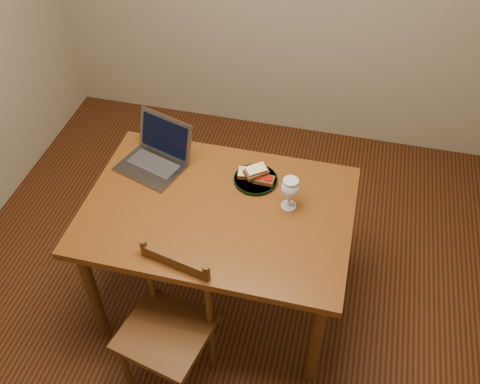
% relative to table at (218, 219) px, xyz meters
% --- Properties ---
extents(floor, '(3.20, 3.20, 0.02)m').
position_rel_table_xyz_m(floor, '(-0.02, 0.04, -0.66)').
color(floor, black).
rests_on(floor, ground).
extents(table, '(1.30, 0.90, 0.74)m').
position_rel_table_xyz_m(table, '(0.00, 0.00, 0.00)').
color(table, '#4F260D').
rests_on(table, floor).
extents(chair, '(0.46, 0.45, 0.42)m').
position_rel_table_xyz_m(chair, '(-0.12, -0.50, -0.20)').
color(chair, '#371E0B').
rests_on(chair, floor).
extents(plate, '(0.22, 0.22, 0.02)m').
position_rel_table_xyz_m(plate, '(0.14, 0.22, 0.10)').
color(plate, black).
rests_on(plate, table).
extents(sandwich_cheese, '(0.12, 0.08, 0.03)m').
position_rel_table_xyz_m(sandwich_cheese, '(0.10, 0.24, 0.12)').
color(sandwich_cheese, '#381E0C').
rests_on(sandwich_cheese, plate).
extents(sandwich_tomato, '(0.11, 0.07, 0.03)m').
position_rel_table_xyz_m(sandwich_tomato, '(0.18, 0.21, 0.12)').
color(sandwich_tomato, '#381E0C').
rests_on(sandwich_tomato, plate).
extents(sandwich_top, '(0.13, 0.13, 0.04)m').
position_rel_table_xyz_m(sandwich_top, '(0.14, 0.23, 0.15)').
color(sandwich_top, '#381E0C').
rests_on(sandwich_top, plate).
extents(milk_glass, '(0.09, 0.09, 0.18)m').
position_rel_table_xyz_m(milk_glass, '(0.33, 0.09, 0.17)').
color(milk_glass, white).
rests_on(milk_glass, table).
extents(laptop, '(0.40, 0.38, 0.23)m').
position_rel_table_xyz_m(laptop, '(-0.39, 0.25, 0.15)').
color(laptop, slate).
rests_on(laptop, table).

